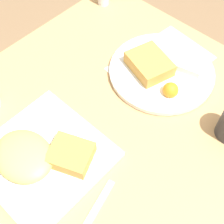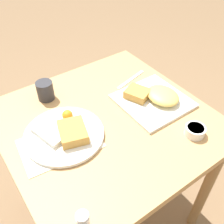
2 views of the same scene
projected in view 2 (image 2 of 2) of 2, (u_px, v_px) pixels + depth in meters
The scene contains 9 objects.
ground_plane at pixel (108, 209), 1.61m from camera, with size 8.00×8.00×0.00m, color #846647.
dining_table at pixel (107, 137), 1.16m from camera, with size 0.82×0.84×0.77m.
menu_card at pixel (60, 143), 0.99m from camera, with size 0.23×0.31×0.00m.
plate_square_near at pixel (154, 98), 1.16m from camera, with size 0.29×0.29×0.06m.
plate_oval_far at pixel (65, 133), 1.01m from camera, with size 0.31×0.31×0.05m.
sauce_ramekin at pixel (195, 131), 1.02m from camera, with size 0.08×0.08×0.04m.
salt_shaker at pixel (83, 223), 0.73m from camera, with size 0.04×0.04×0.09m.
butter_knife at pixel (131, 80), 1.30m from camera, with size 0.06×0.20×0.00m.
coffee_mug at pixel (45, 91), 1.16m from camera, with size 0.07×0.07×0.09m.
Camera 2 is at (-0.65, 0.44, 1.53)m, focal length 42.00 mm.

